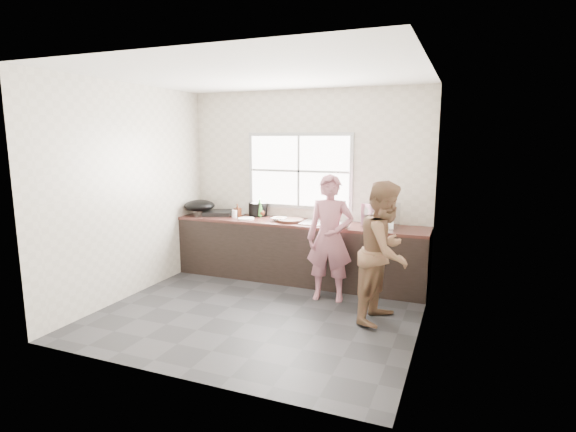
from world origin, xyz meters
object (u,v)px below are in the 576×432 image
at_px(woman, 330,242).
at_px(bottle_brown_short, 261,211).
at_px(bottle_green, 260,208).
at_px(pot_lid_left, 224,215).
at_px(bowl_held, 343,225).
at_px(pot_lid_right, 238,214).
at_px(glass_jar, 235,214).
at_px(person_side, 385,252).
at_px(bowl_mince, 279,219).
at_px(plate_food, 246,219).
at_px(cutting_board, 290,220).
at_px(bottle_brown_tall, 238,211).
at_px(bowl_crabs, 328,225).
at_px(black_pot, 258,209).
at_px(dish_rack, 381,215).
at_px(burner, 218,213).
at_px(wok, 199,206).

bearing_deg(woman, bottle_brown_short, 143.04).
distance_m(bottle_green, pot_lid_left, 0.57).
xyz_separation_m(bowl_held, bottle_brown_short, (-1.38, 0.38, 0.05)).
height_order(bottle_brown_short, pot_lid_right, bottle_brown_short).
xyz_separation_m(bottle_green, glass_jar, (-0.32, -0.19, -0.08)).
height_order(person_side, bowl_mince, person_side).
xyz_separation_m(person_side, bowl_mince, (-1.66, 0.94, 0.10)).
distance_m(bowl_held, plate_food, 1.48).
distance_m(bowl_held, bottle_green, 1.43).
distance_m(cutting_board, bowl_held, 0.83).
bearing_deg(bottle_brown_tall, bowl_mince, -5.37).
bearing_deg(bowl_crabs, bottle_brown_short, 162.13).
xyz_separation_m(woman, black_pot, (-1.37, 0.79, 0.22)).
height_order(bottle_brown_tall, bottle_brown_short, bottle_brown_tall).
bearing_deg(cutting_board, dish_rack, 2.05).
relative_size(bowl_mince, black_pot, 0.71).
relative_size(bowl_mince, burner, 0.48).
xyz_separation_m(bottle_brown_tall, wok, (-0.61, -0.09, 0.06)).
distance_m(black_pot, bottle_brown_short, 0.09).
distance_m(plate_food, bottle_green, 0.30).
bearing_deg(woman, bowl_crabs, 102.33).
bearing_deg(bowl_held, pot_lid_right, 166.74).
bearing_deg(plate_food, burner, 163.62).
distance_m(bowl_crabs, bottle_brown_short, 1.24).
bearing_deg(plate_food, wok, 176.61).
xyz_separation_m(bottle_brown_short, burner, (-0.68, -0.11, -0.05)).
bearing_deg(bowl_held, glass_jar, 174.25).
distance_m(bowl_held, black_pot, 1.51).
distance_m(bottle_brown_short, pot_lid_right, 0.41).
bearing_deg(black_pot, cutting_board, -23.18).
distance_m(cutting_board, dish_rack, 1.27).
relative_size(bottle_brown_tall, wok, 0.39).
bearing_deg(pot_lid_left, bottle_green, 11.66).
distance_m(bowl_mince, black_pot, 0.54).
distance_m(bottle_green, bottle_brown_short, 0.06).
distance_m(cutting_board, bowl_mince, 0.17).
height_order(black_pot, bottle_green, bottle_green).
xyz_separation_m(cutting_board, bottle_brown_tall, (-0.87, 0.08, 0.07)).
distance_m(glass_jar, pot_lid_right, 0.26).
height_order(person_side, pot_lid_left, person_side).
bearing_deg(pot_lid_right, bottle_brown_short, -5.79).
relative_size(black_pot, glass_jar, 2.52).
xyz_separation_m(cutting_board, glass_jar, (-0.89, 0.01, 0.04)).
distance_m(dish_rack, pot_lid_left, 2.37).
bearing_deg(wok, dish_rack, 1.17).
height_order(bottle_green, burner, bottle_green).
bearing_deg(bowl_crabs, person_side, -41.15).
distance_m(woman, bowl_mince, 1.06).
bearing_deg(wok, glass_jar, 2.09).
bearing_deg(dish_rack, burner, -174.46).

